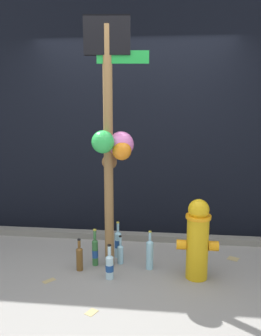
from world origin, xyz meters
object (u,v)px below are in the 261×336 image
bottle_0 (79,258)px  bottle_1 (95,251)px  fire_hydrant (198,239)px  bottle_5 (110,266)px  memorial_post (112,129)px  bottle_3 (150,254)px  bottle_4 (120,253)px  bottle_2 (118,243)px

bottle_0 → bottle_1: bottle_1 is taller
fire_hydrant → bottle_5: (-0.85, -0.12, -0.27)m
memorial_post → bottle_3: size_ratio=6.07×
fire_hydrant → bottle_0: fire_hydrant is taller
bottle_1 → bottle_4: bottle_1 is taller
bottle_0 → bottle_1: size_ratio=0.85×
fire_hydrant → bottle_1: bearing=171.7°
memorial_post → bottle_3: (0.39, -0.01, -1.28)m
bottle_1 → bottle_2: bottle_2 is taller
bottle_1 → bottle_3: bottle_3 is taller
fire_hydrant → bottle_3: (-0.47, 0.13, -0.24)m
bottle_2 → bottle_4: size_ratio=1.30×
fire_hydrant → bottle_2: (-0.84, 0.39, -0.25)m
bottle_1 → bottle_5: bearing=-53.4°
memorial_post → bottle_2: memorial_post is taller
memorial_post → fire_hydrant: (0.86, -0.14, -1.04)m
bottle_0 → bottle_4: bottle_0 is taller
memorial_post → fire_hydrant: 1.36m
bottle_5 → bottle_4: bearing=80.3°
bottle_1 → bottle_5: size_ratio=1.13×
bottle_1 → bottle_4: bearing=14.8°
fire_hydrant → bottle_4: size_ratio=2.56×
bottle_3 → bottle_5: 0.46m
memorial_post → fire_hydrant: memorial_post is taller
fire_hydrant → bottle_1: (-1.05, 0.15, -0.25)m
bottle_4 → bottle_5: bottle_5 is taller
bottle_4 → bottle_5: 0.35m
bottle_0 → bottle_5: bearing=-22.3°
memorial_post → bottle_4: bearing=51.2°
memorial_post → bottle_0: (-0.33, -0.12, -1.31)m
bottle_3 → bottle_5: (-0.38, -0.25, -0.03)m
bottle_0 → bottle_4: (0.40, 0.20, -0.02)m
bottle_0 → bottle_4: 0.45m
fire_hydrant → bottle_5: bearing=-172.0°
memorial_post → bottle_5: bearing=-88.1°
bottle_3 → memorial_post: bearing=179.1°
bottle_2 → bottle_4: bearing=-73.1°
memorial_post → bottle_4: (0.07, 0.08, -1.33)m
fire_hydrant → bottle_4: 0.87m
bottle_2 → bottle_4: bottle_2 is taller
bottle_3 → bottle_4: bottle_3 is taller
bottle_5 → bottle_0: bearing=157.7°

